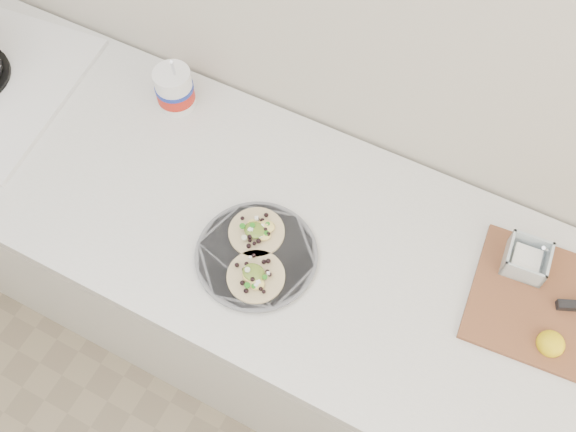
% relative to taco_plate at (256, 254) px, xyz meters
% --- Properties ---
extents(counter, '(2.44, 0.66, 0.90)m').
position_rel_taco_plate_xyz_m(counter, '(-0.24, 0.11, -0.47)').
color(counter, silver).
rests_on(counter, ground).
extents(taco_plate, '(0.28, 0.28, 0.04)m').
position_rel_taco_plate_xyz_m(taco_plate, '(0.00, 0.00, 0.00)').
color(taco_plate, slate).
rests_on(taco_plate, counter).
extents(tub, '(0.10, 0.10, 0.22)m').
position_rel_taco_plate_xyz_m(tub, '(-0.40, 0.30, 0.05)').
color(tub, white).
rests_on(tub, counter).
extents(cutboard, '(0.45, 0.33, 0.07)m').
position_rel_taco_plate_xyz_m(cutboard, '(0.67, 0.20, -0.00)').
color(cutboard, brown).
rests_on(cutboard, counter).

